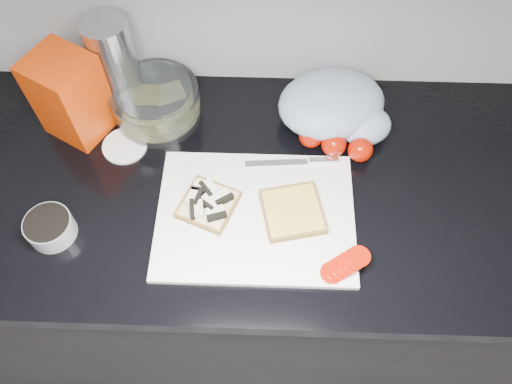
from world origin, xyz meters
TOP-DOWN VIEW (x-y plane):
  - base_cabinet at (0.00, 1.20)m, footprint 3.50×0.60m
  - countertop at (0.00, 1.20)m, footprint 3.50×0.64m
  - cutting_board at (0.13, 1.11)m, footprint 0.40×0.30m
  - bread_left at (0.03, 1.13)m, footprint 0.14×0.14m
  - bread_right at (0.21, 1.11)m, footprint 0.15×0.15m
  - tomato_slices at (0.30, 1.00)m, footprint 0.11×0.08m
  - knife at (0.23, 1.24)m, footprint 0.20×0.03m
  - seed_tub at (-0.27, 1.06)m, footprint 0.09×0.09m
  - tub_lid at (-0.17, 1.28)m, footprint 0.11×0.11m
  - glass_bowl at (-0.10, 1.37)m, footprint 0.20×0.20m
  - bread_bag at (-0.27, 1.34)m, footprint 0.17×0.16m
  - steel_canister at (-0.18, 1.41)m, footprint 0.10×0.10m
  - grocery_bag at (0.30, 1.37)m, footprint 0.29×0.25m
  - whole_tomatoes at (0.30, 1.28)m, footprint 0.16×0.09m

SIDE VIEW (x-z plane):
  - base_cabinet at x=0.00m, z-range 0.00..0.86m
  - countertop at x=0.00m, z-range 0.86..0.90m
  - tub_lid at x=-0.17m, z-range 0.90..0.91m
  - cutting_board at x=0.13m, z-range 0.90..0.91m
  - knife at x=0.23m, z-range 0.91..0.92m
  - bread_right at x=0.21m, z-range 0.91..0.93m
  - bread_left at x=0.03m, z-range 0.91..0.94m
  - tomato_slices at x=0.30m, z-range 0.91..0.93m
  - seed_tub at x=-0.27m, z-range 0.90..0.95m
  - whole_tomatoes at x=0.30m, z-range 0.90..0.96m
  - glass_bowl at x=-0.10m, z-range 0.90..0.98m
  - grocery_bag at x=0.30m, z-range 0.90..1.00m
  - bread_bag at x=-0.27m, z-range 0.90..1.10m
  - steel_canister at x=-0.18m, z-range 0.90..1.13m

